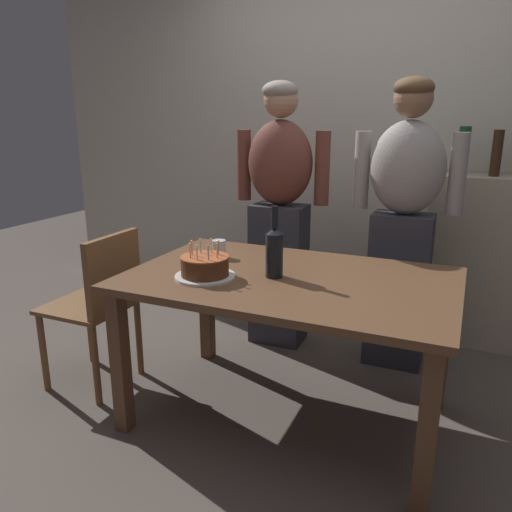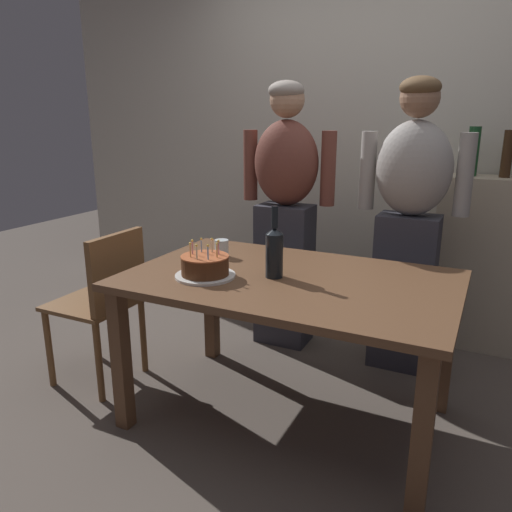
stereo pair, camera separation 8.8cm
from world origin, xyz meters
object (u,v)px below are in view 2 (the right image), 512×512
Objects in this scene: water_glass_near at (222,248)px; wine_bottle at (274,251)px; person_woman_cardigan at (409,223)px; dining_chair at (106,296)px; person_man_bearded at (285,212)px; birthday_cake at (205,267)px.

wine_bottle is at bearing -26.18° from water_glass_near.
wine_bottle is 0.96m from person_woman_cardigan.
person_woman_cardigan is at bearing 123.37° from dining_chair.
water_glass_near is 0.67m from person_man_bearded.
birthday_cake is at bearing 85.39° from dining_chair.
birthday_cake is 0.17× the size of person_woman_cardigan.
water_glass_near is 0.28× the size of wine_bottle.
wine_bottle is (0.29, 0.14, 0.08)m from birthday_cake.
birthday_cake reaches higher than water_glass_near.
birthday_cake is 0.84× the size of wine_bottle.
person_man_bearded reaches higher than water_glass_near.
wine_bottle reaches higher than birthday_cake.
water_glass_near is 0.06× the size of person_woman_cardigan.
person_man_bearded is (-0.30, 0.85, 0.01)m from wine_bottle.
dining_chair is (-0.57, -0.27, -0.27)m from water_glass_near.
person_man_bearded is at bearing 144.78° from dining_chair.
water_glass_near is 0.69m from dining_chair.
wine_bottle is at bearing 25.72° from birthday_cake.
wine_bottle is 0.20× the size of person_man_bearded.
person_man_bearded and person_woman_cardigan have the same top height.
person_man_bearded reaches higher than birthday_cake.
dining_chair reaches higher than water_glass_near.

